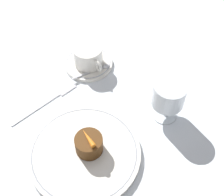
{
  "coord_description": "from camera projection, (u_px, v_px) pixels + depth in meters",
  "views": [
    {
      "loc": [
        0.29,
        -0.17,
        0.64
      ],
      "look_at": [
        -0.09,
        0.1,
        0.04
      ],
      "focal_mm": 50.0,
      "sensor_mm": 36.0,
      "label": 1
    }
  ],
  "objects": [
    {
      "name": "coffee_cup",
      "position": [
        88.0,
        55.0,
        0.86
      ],
      "size": [
        0.11,
        0.08,
        0.06
      ],
      "color": "white",
      "rests_on": "saucer"
    },
    {
      "name": "wine_glass",
      "position": [
        168.0,
        95.0,
        0.73
      ],
      "size": [
        0.08,
        0.08,
        0.11
      ],
      "color": "silver",
      "rests_on": "ground_plane"
    },
    {
      "name": "dessert_cake",
      "position": [
        89.0,
        144.0,
        0.69
      ],
      "size": [
        0.06,
        0.06,
        0.04
      ],
      "color": "#563314",
      "rests_on": "dinner_plate"
    },
    {
      "name": "saucer",
      "position": [
        88.0,
        63.0,
        0.89
      ],
      "size": [
        0.14,
        0.14,
        0.01
      ],
      "color": "white",
      "rests_on": "ground_plane"
    },
    {
      "name": "fork",
      "position": [
        51.0,
        99.0,
        0.81
      ],
      "size": [
        0.04,
        0.2,
        0.01
      ],
      "color": "silver",
      "rests_on": "ground_plane"
    },
    {
      "name": "spoon",
      "position": [
        95.0,
        70.0,
        0.86
      ],
      "size": [
        0.02,
        0.11,
        0.0
      ],
      "color": "silver",
      "rests_on": "saucer"
    },
    {
      "name": "carrot_garnish",
      "position": [
        88.0,
        138.0,
        0.67
      ],
      "size": [
        0.05,
        0.01,
        0.01
      ],
      "color": "orange",
      "rests_on": "dessert_cake"
    },
    {
      "name": "ground_plane",
      "position": [
        101.0,
        153.0,
        0.72
      ],
      "size": [
        3.0,
        3.0,
        0.0
      ],
      "primitive_type": "plane",
      "color": "white"
    },
    {
      "name": "dinner_plate",
      "position": [
        84.0,
        153.0,
        0.71
      ],
      "size": [
        0.26,
        0.26,
        0.01
      ],
      "color": "white",
      "rests_on": "ground_plane"
    }
  ]
}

